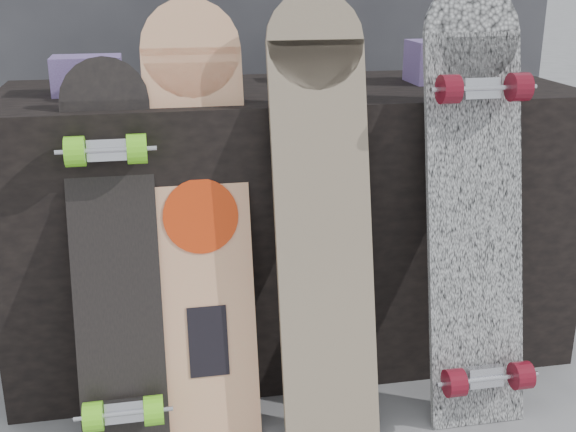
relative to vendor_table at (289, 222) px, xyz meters
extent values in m
cube|color=black|center=(0.00, 0.00, 0.00)|extent=(1.60, 0.60, 0.80)
cube|color=#603F82|center=(-0.55, 0.00, 0.45)|extent=(0.18, 0.12, 0.10)
cube|color=#603F82|center=(0.44, 0.02, 0.46)|extent=(0.14, 0.14, 0.12)
cube|color=#D1B78C|center=(0.12, 0.13, 0.43)|extent=(0.22, 0.10, 0.06)
cube|color=beige|center=(-0.28, -0.33, 0.07)|extent=(0.24, 0.27, 0.94)
cylinder|color=beige|center=(-0.28, -0.20, 0.54)|extent=(0.24, 0.08, 0.24)
cylinder|color=red|center=(-0.28, -0.32, 0.14)|extent=(0.18, 0.05, 0.18)
cube|color=black|center=(-0.28, -0.41, -0.15)|extent=(0.10, 0.05, 0.17)
cube|color=beige|center=(0.01, -0.41, 0.08)|extent=(0.24, 0.27, 0.96)
cylinder|color=beige|center=(0.01, -0.29, 0.56)|extent=(0.24, 0.08, 0.23)
cube|color=silver|center=(0.40, -0.41, 0.08)|extent=(0.25, 0.24, 0.97)
cylinder|color=silver|center=(0.40, -0.30, 0.57)|extent=(0.25, 0.07, 0.25)
cube|color=silver|center=(0.40, -0.54, -0.25)|extent=(0.09, 0.04, 0.06)
cylinder|color=maroon|center=(0.31, -0.56, -0.25)|extent=(0.05, 0.07, 0.07)
cylinder|color=maroon|center=(0.49, -0.56, -0.25)|extent=(0.05, 0.07, 0.07)
cube|color=silver|center=(0.40, -0.38, 0.44)|extent=(0.09, 0.04, 0.06)
cylinder|color=maroon|center=(0.31, -0.40, 0.45)|extent=(0.05, 0.07, 0.07)
cylinder|color=maroon|center=(0.49, -0.40, 0.45)|extent=(0.05, 0.07, 0.07)
cube|color=black|center=(-0.49, -0.36, 0.01)|extent=(0.21, 0.25, 0.83)
cylinder|color=black|center=(-0.49, -0.24, 0.42)|extent=(0.21, 0.07, 0.20)
cube|color=silver|center=(-0.49, -0.49, -0.27)|extent=(0.09, 0.04, 0.06)
cylinder|color=#78F222|center=(-0.56, -0.51, -0.27)|extent=(0.04, 0.07, 0.07)
cylinder|color=#78F222|center=(-0.42, -0.51, -0.27)|extent=(0.05, 0.07, 0.07)
cube|color=silver|center=(-0.49, -0.32, 0.32)|extent=(0.09, 0.04, 0.06)
cylinder|color=#78F222|center=(-0.56, -0.34, 0.32)|extent=(0.04, 0.07, 0.07)
cylinder|color=#78F222|center=(-0.42, -0.34, 0.32)|extent=(0.05, 0.07, 0.07)
camera|label=1|loc=(-0.39, -2.00, 0.72)|focal=45.00mm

